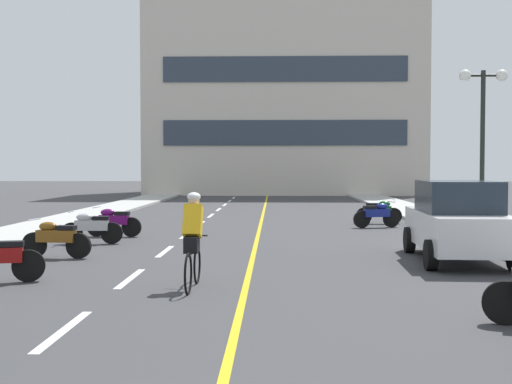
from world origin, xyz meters
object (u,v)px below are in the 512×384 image
at_px(street_lamp_mid, 483,113).
at_px(motorcycle_8, 379,211).
at_px(motorcycle_4, 56,238).
at_px(motorcycle_7, 377,214).
at_px(cyclist_rider, 193,238).
at_px(motorcycle_6, 114,221).
at_px(parked_car_near, 457,221).
at_px(motorcycle_5, 91,227).

bearing_deg(street_lamp_mid, motorcycle_8, 117.79).
height_order(motorcycle_4, motorcycle_8, same).
distance_m(motorcycle_7, cyclist_rider, 12.64).
bearing_deg(motorcycle_6, motorcycle_8, 28.53).
xyz_separation_m(street_lamp_mid, motorcycle_8, (-2.38, 4.51, -3.28)).
bearing_deg(motorcycle_4, parked_car_near, -1.32).
bearing_deg(motorcycle_4, motorcycle_7, 42.15).
bearing_deg(motorcycle_7, motorcycle_8, 78.32).
height_order(parked_car_near, motorcycle_4, parked_car_near).
height_order(street_lamp_mid, parked_car_near, street_lamp_mid).
relative_size(motorcycle_6, motorcycle_7, 1.02).
xyz_separation_m(parked_car_near, cyclist_rider, (-5.58, -3.50, -0.03)).
bearing_deg(motorcycle_4, motorcycle_6, 87.35).
relative_size(parked_car_near, motorcycle_6, 2.51).
xyz_separation_m(motorcycle_5, motorcycle_8, (8.97, 6.68, 0.00)).
xyz_separation_m(motorcycle_5, cyclist_rider, (3.62, -6.50, 0.41)).
distance_m(motorcycle_8, cyclist_rider, 14.23).
relative_size(street_lamp_mid, parked_car_near, 1.16).
distance_m(parked_car_near, motorcycle_7, 8.12).
xyz_separation_m(parked_car_near, motorcycle_7, (-0.56, 8.09, -0.44)).
height_order(motorcycle_7, cyclist_rider, cyclist_rider).
relative_size(motorcycle_7, cyclist_rider, 0.94).
distance_m(motorcycle_4, motorcycle_6, 4.68).
xyz_separation_m(motorcycle_6, cyclist_rider, (3.46, -8.38, 0.41)).
bearing_deg(motorcycle_7, street_lamp_mid, -47.21).
xyz_separation_m(parked_car_near, motorcycle_4, (-9.26, 0.21, -0.44)).
height_order(street_lamp_mid, motorcycle_8, street_lamp_mid).
height_order(motorcycle_4, motorcycle_6, same).
distance_m(parked_car_near, motorcycle_5, 9.69).
relative_size(street_lamp_mid, cyclist_rider, 2.79).
xyz_separation_m(motorcycle_6, motorcycle_8, (8.81, 4.79, 0.00)).
bearing_deg(motorcycle_8, cyclist_rider, -112.10).
xyz_separation_m(street_lamp_mid, motorcycle_5, (-11.35, -2.17, -3.28)).
relative_size(motorcycle_4, motorcycle_6, 1.00).
bearing_deg(motorcycle_6, motorcycle_7, 20.68).
bearing_deg(cyclist_rider, motorcycle_5, 119.14).
xyz_separation_m(parked_car_near, motorcycle_5, (-9.20, 3.00, -0.44)).
relative_size(motorcycle_5, cyclist_rider, 0.96).
height_order(parked_car_near, motorcycle_5, parked_car_near).
height_order(motorcycle_6, motorcycle_8, same).
height_order(motorcycle_5, motorcycle_6, same).
xyz_separation_m(motorcycle_7, cyclist_rider, (-5.02, -11.59, 0.41)).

